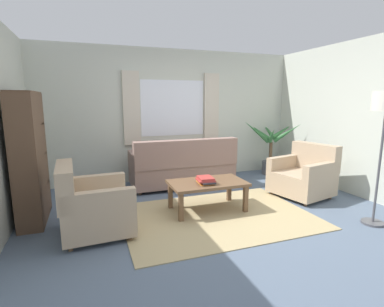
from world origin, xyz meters
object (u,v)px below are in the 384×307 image
Objects in this scene: potted_plant at (270,149)px; bookshelf at (33,156)px; armchair_left at (91,206)px; armchair_right at (304,176)px; couch at (183,167)px; coffee_table at (207,185)px; book_stack_on_table at (206,180)px.

potted_plant is 0.75× the size of bookshelf.
armchair_left and armchair_right have the same top height.
couch is 2.52m from bookshelf.
potted_plant reaches higher than coffee_table.
potted_plant is (2.10, 0.26, 0.19)m from couch.
couch is 2.25m from armchair_left.
armchair_left is 1.63m from coffee_table.
couch is 1.73× the size of coffee_table.
book_stack_on_table is (-1.85, -0.14, 0.13)m from armchair_right.
book_stack_on_table is (1.55, 0.16, 0.13)m from armchair_left.
couch is 5.91× the size of book_stack_on_table.
armchair_right is (3.41, 0.30, 0.00)m from armchair_left.
couch reaches higher than book_stack_on_table.
couch is 2.13m from potted_plant.
armchair_right is at bearing -103.23° from potted_plant.
coffee_table is 2.41m from bookshelf.
armchair_right is at bearing 2.14° from coffee_table.
coffee_table is (1.61, 0.23, 0.03)m from armchair_left.
armchair_left is 0.51× the size of bookshelf.
armchair_left is 0.80× the size of coffee_table.
armchair_right is at bearing 83.89° from bookshelf.
couch is 1.90× the size of armchair_right.
couch is at bearing -50.10° from armchair_left.
book_stack_on_table is (-0.06, -0.07, 0.10)m from coffee_table.
bookshelf reaches higher than armchair_left.
potted_plant is at bearing 36.40° from book_stack_on_table.
couch is at bearing 88.11° from coffee_table.
potted_plant reaches higher than armchair_left.
couch is 2.14m from armchair_right.
armchair_right is 3.11× the size of book_stack_on_table.
couch is at bearing -137.91° from armchair_right.
bookshelf is at bearing 165.58° from book_stack_on_table.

